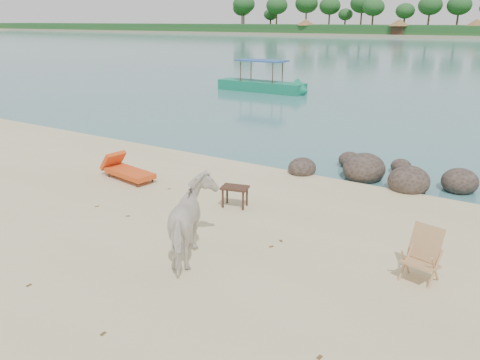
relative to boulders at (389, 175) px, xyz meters
The scene contains 7 objects.
boulders is the anchor object (origin of this frame).
cow 7.07m from the boulders, 106.05° to the right, with size 0.85×1.86×1.57m, color silver.
side_table 4.92m from the boulders, 123.31° to the right, with size 0.66×0.42×0.53m, color black, non-canonical shape.
lounge_chair 7.57m from the boulders, 148.35° to the right, with size 2.03×0.71×0.61m, color #F1571C, non-canonical shape.
deck_chair 5.67m from the boulders, 69.44° to the right, with size 0.61×0.67×0.95m, color tan, non-canonical shape.
boat_near 18.77m from the boulders, 131.03° to the left, with size 6.78×1.52×3.29m, color #127856, non-canonical shape.
dead_leaves 7.75m from the boulders, 109.24° to the right, with size 7.25×6.07×0.00m.
Camera 1 is at (5.18, -6.59, 4.48)m, focal length 35.00 mm.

